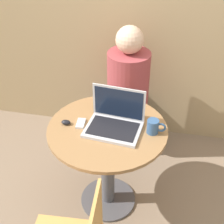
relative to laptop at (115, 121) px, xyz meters
The scene contains 8 objects.
ground_plane 0.81m from the laptop, 160.18° to the right, with size 12.00×12.00×0.00m, color #7F6B56.
back_wall 1.11m from the laptop, 92.81° to the left, with size 7.00×0.05×2.60m.
round_table 0.27m from the laptop, 160.18° to the right, with size 0.83×0.83×0.75m.
laptop is the anchor object (origin of this frame).
cell_phone 0.24m from the laptop, behind, with size 0.06×0.11×0.02m.
computer_mouse 0.34m from the laptop, behind, with size 0.06×0.04×0.03m.
coffee_cup 0.26m from the laptop, ahead, with size 0.13×0.08×0.10m.
person_seated 0.77m from the laptop, 91.72° to the left, with size 0.42×0.58×1.23m.
Camera 1 is at (0.37, -1.63, 2.08)m, focal length 50.00 mm.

